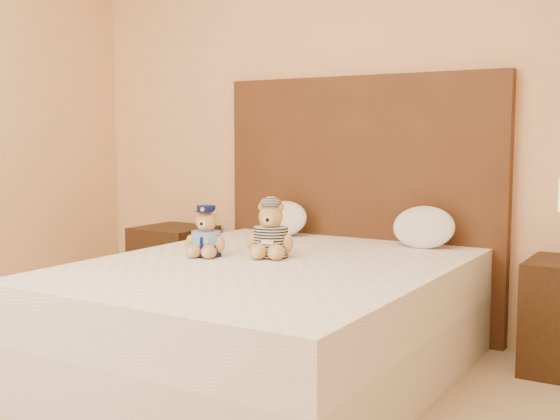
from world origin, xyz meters
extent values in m
cube|color=#EBB580|center=(0.00, 2.25, 1.35)|extent=(4.00, 0.04, 2.70)
cube|color=white|center=(0.00, 1.20, 0.15)|extent=(1.60, 2.00, 0.30)
cube|color=white|center=(0.00, 1.20, 0.43)|extent=(1.60, 2.00, 0.25)
cube|color=#512E18|center=(0.00, 2.21, 0.75)|extent=(1.75, 0.08, 1.50)
cube|color=#351E11|center=(-1.25, 2.00, 0.28)|extent=(0.45, 0.45, 0.55)
ellipsoid|color=white|center=(-0.42, 2.03, 0.66)|extent=(0.32, 0.21, 0.23)
ellipsoid|color=white|center=(0.47, 2.03, 0.67)|extent=(0.35, 0.22, 0.24)
camera|label=1|loc=(1.75, -1.57, 1.15)|focal=45.00mm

